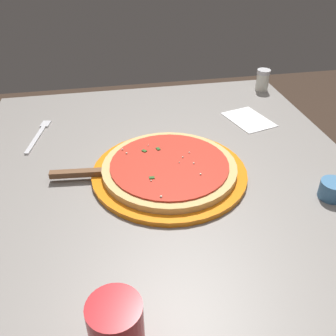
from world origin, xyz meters
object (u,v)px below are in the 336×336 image
Objects in this scene: pizza_server at (95,173)px; cup_tall_drink at (117,334)px; fork at (39,134)px; cup_small_sauce at (333,190)px; parmesan_shaker at (263,80)px; napkin_folded_right at (249,120)px; pizza at (168,167)px; serving_plate at (168,173)px.

pizza_server is 0.45m from cup_tall_drink.
cup_small_sauce is at bearing 58.14° from fork.
cup_tall_drink reaches higher than parmesan_shaker.
cup_small_sauce is 0.39m from napkin_folded_right.
pizza is 1.73× the size of fork.
fork is 2.51× the size of parmesan_shaker.
cup_small_sauce is at bearing 6.28° from napkin_folded_right.
serving_plate is 0.62m from parmesan_shaker.
pizza_server is 0.29m from fork.
serving_plate is 1.16× the size of pizza.
serving_plate is 6.39× the size of cup_small_sauce.
pizza_server is 3.85× the size of cup_small_sauce.
cup_small_sauce is at bearing 65.98° from pizza.
pizza_server is 0.52m from napkin_folded_right.
pizza reaches higher than serving_plate.
serving_plate is 2.00× the size of fork.
pizza_server is at bearing -64.47° from napkin_folded_right.
cup_tall_drink reaches higher than cup_small_sauce.
pizza is at bearing -51.11° from napkin_folded_right.
pizza_server is 0.54m from cup_small_sauce.
pizza_server reaches higher than fork.
napkin_folded_right is 2.01× the size of parmesan_shaker.
parmesan_shaker is (-0.88, 0.58, -0.02)m from cup_tall_drink.
cup_tall_drink reaches higher than fork.
serving_plate reaches higher than fork.
serving_plate is at bearing 51.13° from fork.
fork is 0.77m from parmesan_shaker.
serving_plate is 0.46m from cup_tall_drink.
fork is at bearing -92.00° from napkin_folded_right.
cup_small_sauce is at bearing -8.11° from parmesan_shaker.
pizza_server is at bearing -95.29° from serving_plate.
fork reaches higher than napkin_folded_right.
fork is at bearing -148.10° from pizza_server.
cup_tall_drink is 2.03× the size of cup_small_sauce.
cup_small_sauce is 0.39× the size of napkin_folded_right.
pizza_server is 0.74m from parmesan_shaker.
parmesan_shaker is (-0.45, 0.42, 0.02)m from pizza.
cup_small_sauce reaches higher than pizza_server.
napkin_folded_right is at bearing 146.15° from cup_tall_drink.
napkin_folded_right is at bearing 88.00° from fork.
serving_plate is at bearing -114.02° from cup_small_sauce.
serving_plate is at bearing 160.55° from cup_tall_drink.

